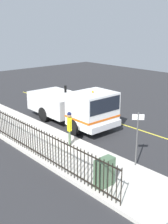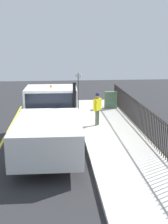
{
  "view_description": "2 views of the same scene",
  "coord_description": "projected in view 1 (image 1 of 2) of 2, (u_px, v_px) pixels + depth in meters",
  "views": [
    {
      "loc": [
        10.83,
        13.72,
        5.96
      ],
      "look_at": [
        0.87,
        2.72,
        1.34
      ],
      "focal_mm": 44.16,
      "sensor_mm": 36.0,
      "label": 1
    },
    {
      "loc": [
        0.56,
        -10.81,
        4.56
      ],
      "look_at": [
        1.82,
        2.47,
        1.18
      ],
      "focal_mm": 45.19,
      "sensor_mm": 36.0,
      "label": 2
    }
  ],
  "objects": [
    {
      "name": "iron_fence",
      "position": [
        1.0,
        122.0,
        15.22
      ],
      "size": [
        0.04,
        17.35,
        1.43
      ],
      "color": "black",
      "rests_on": "sidewalk_slab"
    },
    {
      "name": "sidewalk_slab",
      "position": [
        23.0,
        130.0,
        16.31
      ],
      "size": [
        3.03,
        20.36,
        0.16
      ],
      "primitive_type": "cube",
      "color": "beige",
      "rests_on": "ground"
    },
    {
      "name": "lane_marking",
      "position": [
        89.0,
        113.0,
        19.74
      ],
      "size": [
        0.12,
        18.33,
        0.01
      ],
      "primitive_type": "cube",
      "color": "yellow",
      "rests_on": "ground"
    },
    {
      "name": "traffic_cone",
      "position": [
        72.0,
        104.0,
        20.68
      ],
      "size": [
        0.52,
        0.52,
        0.75
      ],
      "primitive_type": "cone",
      "color": "orange",
      "rests_on": "ground"
    },
    {
      "name": "utility_cabinet",
      "position": [
        104.0,
        172.0,
        10.34
      ],
      "size": [
        0.8,
        0.39,
        1.12
      ],
      "primitive_type": "cube",
      "color": "#4C6B4C",
      "rests_on": "sidewalk_slab"
    },
    {
      "name": "worker_standing",
      "position": [
        69.0,
        125.0,
        13.82
      ],
      "size": [
        0.48,
        0.52,
        1.75
      ],
      "rotation": [
        0.0,
        0.0,
        -2.25
      ],
      "color": "yellow",
      "rests_on": "sidewalk_slab"
    },
    {
      "name": "work_truck",
      "position": [
        76.0,
        105.0,
        17.02
      ],
      "size": [
        2.62,
        6.62,
        2.75
      ],
      "rotation": [
        0.0,
        0.0,
        -0.02
      ],
      "color": "white",
      "rests_on": "ground"
    },
    {
      "name": "ground_plane",
      "position": [
        66.0,
        120.0,
        18.42
      ],
      "size": [
        44.8,
        44.8,
        0.0
      ],
      "primitive_type": "plane",
      "color": "#2B2B2D",
      "rests_on": "ground"
    },
    {
      "name": "street_sign",
      "position": [
        137.0,
        133.0,
        11.6
      ],
      "size": [
        0.37,
        0.38,
        2.41
      ],
      "color": "#4C4C4C",
      "rests_on": "sidewalk_slab"
    }
  ]
}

